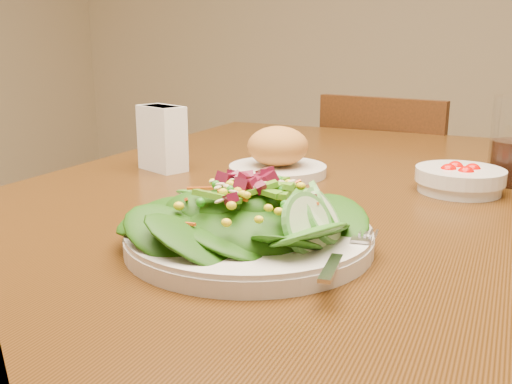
{
  "coord_description": "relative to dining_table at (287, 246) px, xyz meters",
  "views": [
    {
      "loc": [
        0.33,
        -0.86,
        0.99
      ],
      "look_at": [
        0.06,
        -0.26,
        0.81
      ],
      "focal_mm": 40.0,
      "sensor_mm": 36.0,
      "label": 1
    }
  ],
  "objects": [
    {
      "name": "napkin_holder",
      "position": [
        -0.27,
        0.04,
        0.17
      ],
      "size": [
        0.11,
        0.08,
        0.12
      ],
      "rotation": [
        0.0,
        0.0,
        -0.39
      ],
      "color": "white",
      "rests_on": "dining_table"
    },
    {
      "name": "dining_table",
      "position": [
        0.0,
        0.0,
        0.0
      ],
      "size": [
        0.9,
        1.4,
        0.75
      ],
      "color": "#48280F",
      "rests_on": "ground_plane"
    },
    {
      "name": "salad_plate",
      "position": [
        0.07,
        -0.28,
        0.13
      ],
      "size": [
        0.3,
        0.29,
        0.08
      ],
      "rotation": [
        0.0,
        0.0,
        0.18
      ],
      "color": "silver",
      "rests_on": "dining_table"
    },
    {
      "name": "tomato_bowl",
      "position": [
        0.26,
        0.1,
        0.12
      ],
      "size": [
        0.14,
        0.14,
        0.05
      ],
      "color": "silver",
      "rests_on": "dining_table"
    },
    {
      "name": "chair_far",
      "position": [
        0.01,
        0.85,
        -0.21
      ],
      "size": [
        0.45,
        0.45,
        0.84
      ],
      "rotation": [
        0.0,
        0.0,
        2.96
      ],
      "color": "#46200A",
      "rests_on": "ground_plane"
    },
    {
      "name": "bread_plate",
      "position": [
        -0.06,
        0.09,
        0.14
      ],
      "size": [
        0.18,
        0.18,
        0.09
      ],
      "color": "silver",
      "rests_on": "dining_table"
    }
  ]
}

